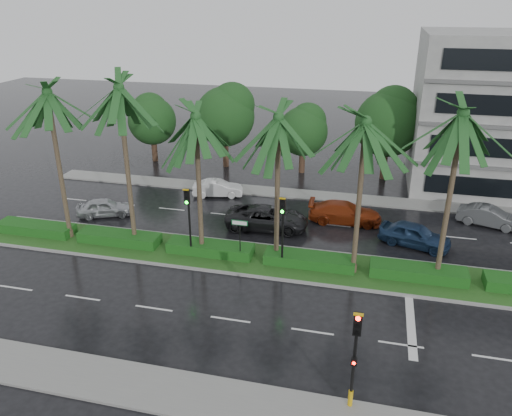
% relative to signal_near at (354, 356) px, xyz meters
% --- Properties ---
extents(ground, '(120.00, 120.00, 0.00)m').
position_rel_signal_near_xyz_m(ground, '(-6.00, 9.39, -2.50)').
color(ground, black).
rests_on(ground, ground).
extents(near_sidewalk, '(40.00, 2.40, 0.12)m').
position_rel_signal_near_xyz_m(near_sidewalk, '(-6.00, -0.81, -2.44)').
color(near_sidewalk, slate).
rests_on(near_sidewalk, ground).
extents(far_sidewalk, '(40.00, 2.00, 0.12)m').
position_rel_signal_near_xyz_m(far_sidewalk, '(-6.00, 21.39, -2.44)').
color(far_sidewalk, slate).
rests_on(far_sidewalk, ground).
extents(median, '(36.00, 4.00, 0.15)m').
position_rel_signal_near_xyz_m(median, '(-6.00, 10.39, -2.42)').
color(median, gray).
rests_on(median, ground).
extents(hedge, '(35.20, 1.40, 0.60)m').
position_rel_signal_near_xyz_m(hedge, '(-6.00, 10.39, -2.05)').
color(hedge, '#124112').
rests_on(hedge, median).
extents(lane_markings, '(34.00, 13.06, 0.01)m').
position_rel_signal_near_xyz_m(lane_markings, '(-2.96, 8.96, -2.50)').
color(lane_markings, silver).
rests_on(lane_markings, ground).
extents(palm_row, '(26.30, 4.20, 10.48)m').
position_rel_signal_near_xyz_m(palm_row, '(-7.25, 10.41, 5.87)').
color(palm_row, '#3F3124').
rests_on(palm_row, median).
extents(signal_near, '(0.34, 0.45, 4.36)m').
position_rel_signal_near_xyz_m(signal_near, '(0.00, 0.00, 0.00)').
color(signal_near, black).
rests_on(signal_near, near_sidewalk).
extents(signal_median_left, '(0.34, 0.42, 4.36)m').
position_rel_signal_near_xyz_m(signal_median_left, '(-10.00, 9.69, 0.49)').
color(signal_median_left, black).
rests_on(signal_median_left, median).
extents(signal_median_right, '(0.34, 0.42, 4.36)m').
position_rel_signal_near_xyz_m(signal_median_right, '(-4.50, 9.69, 0.49)').
color(signal_median_right, black).
rests_on(signal_median_right, median).
extents(street_sign, '(0.95, 0.09, 2.60)m').
position_rel_signal_near_xyz_m(street_sign, '(-7.00, 9.87, -0.38)').
color(street_sign, black).
rests_on(street_sign, median).
extents(bg_trees, '(32.55, 5.43, 7.84)m').
position_rel_signal_near_xyz_m(bg_trees, '(-5.35, 26.98, 2.09)').
color(bg_trees, '#3D271B').
rests_on(bg_trees, ground).
extents(car_silver, '(2.88, 4.08, 1.29)m').
position_rel_signal_near_xyz_m(car_silver, '(-18.14, 14.18, -1.86)').
color(car_silver, '#AAACB2').
rests_on(car_silver, ground).
extents(car_white, '(2.19, 4.06, 1.27)m').
position_rel_signal_near_xyz_m(car_white, '(-11.50, 19.71, -1.87)').
color(car_white, silver).
rests_on(car_white, ground).
extents(car_darkgrey, '(2.89, 5.67, 1.53)m').
position_rel_signal_near_xyz_m(car_darkgrey, '(-6.50, 14.86, -1.74)').
color(car_darkgrey, black).
rests_on(car_darkgrey, ground).
extents(car_red, '(2.21, 5.04, 1.44)m').
position_rel_signal_near_xyz_m(car_red, '(-1.50, 17.10, -1.78)').
color(car_red, maroon).
rests_on(car_red, ground).
extents(car_blue, '(3.00, 4.69, 1.49)m').
position_rel_signal_near_xyz_m(car_blue, '(3.00, 14.56, -1.76)').
color(car_blue, navy).
rests_on(car_blue, ground).
extents(car_grey, '(2.53, 4.31, 1.34)m').
position_rel_signal_near_xyz_m(car_grey, '(8.07, 18.84, -1.83)').
color(car_grey, '#5A5D60').
rests_on(car_grey, ground).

